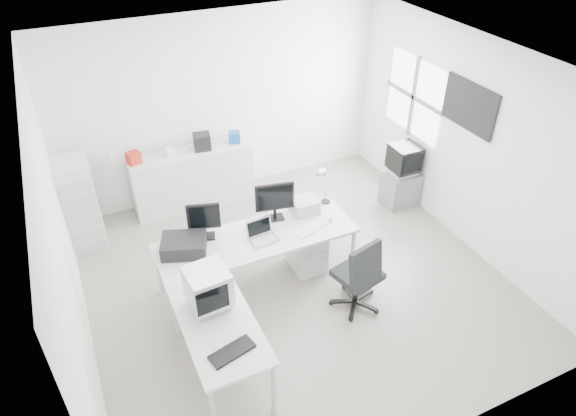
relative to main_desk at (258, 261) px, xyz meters
name	(u,v)px	position (x,y,z in m)	size (l,w,h in m)	color
floor	(295,280)	(0.44, -0.14, -0.38)	(5.00, 5.00, 0.01)	#BEB6AA
ceiling	(297,68)	(0.44, -0.14, 2.42)	(5.00, 5.00, 0.01)	white
back_wall	(223,106)	(0.44, 2.36, 1.02)	(5.00, 0.02, 2.80)	white
left_wall	(62,248)	(-2.06, -0.14, 1.02)	(0.02, 5.00, 2.80)	white
right_wall	(469,144)	(2.94, -0.14, 1.02)	(0.02, 5.00, 2.80)	white
window	(414,97)	(2.92, 1.06, 1.23)	(0.02, 1.20, 1.10)	white
wall_picture	(469,106)	(2.91, -0.04, 1.52)	(0.04, 0.90, 0.60)	black
main_desk	(258,261)	(0.00, 0.00, 0.00)	(2.40, 0.80, 0.75)	silver
side_desk	(221,348)	(-0.85, -1.10, 0.00)	(0.70, 1.40, 0.75)	silver
drawer_pedestal	(306,248)	(0.70, 0.05, -0.08)	(0.40, 0.50, 0.60)	silver
inkjet_printer	(184,245)	(-0.85, 0.10, 0.46)	(0.50, 0.39, 0.18)	black
lcd_monitor_small	(204,221)	(-0.55, 0.25, 0.62)	(0.39, 0.22, 0.49)	black
lcd_monitor_large	(275,202)	(0.35, 0.25, 0.63)	(0.48, 0.19, 0.50)	black
laptop	(263,233)	(0.05, -0.10, 0.48)	(0.31, 0.32, 0.21)	#B7B7BA
white_keyboard	(311,229)	(0.65, -0.15, 0.38)	(0.42, 0.13, 0.02)	silver
white_mouse	(330,219)	(0.95, -0.10, 0.41)	(0.07, 0.07, 0.07)	silver
laser_printer	(305,206)	(0.75, 0.22, 0.47)	(0.33, 0.28, 0.19)	#AFAFAF
desk_lamp	(326,187)	(1.10, 0.30, 0.62)	(0.16, 0.16, 0.48)	silver
crt_monitor	(208,288)	(-0.85, -0.85, 0.62)	(0.43, 0.43, 0.50)	#B7B7BA
black_keyboard	(232,352)	(-0.85, -1.50, 0.39)	(0.43, 0.17, 0.03)	black
office_chair	(358,271)	(0.92, -0.83, 0.16)	(0.62, 0.62, 1.07)	#222426
tv_cabinet	(400,188)	(2.66, 0.75, -0.10)	(0.50, 0.41, 0.54)	slate
crt_tv	(404,160)	(2.66, 0.75, 0.39)	(0.50, 0.48, 0.45)	black
sideboard	(193,178)	(-0.20, 2.10, 0.08)	(1.81, 0.45, 0.91)	silver
clutter_box_a	(134,158)	(-1.00, 2.10, 0.62)	(0.17, 0.15, 0.17)	#A92418
clutter_box_b	(169,152)	(-0.50, 2.10, 0.59)	(0.13, 0.11, 0.13)	silver
clutter_box_c	(202,142)	(0.00, 2.10, 0.65)	(0.24, 0.22, 0.24)	black
clutter_box_d	(234,137)	(0.50, 2.10, 0.61)	(0.17, 0.15, 0.17)	#16559E
clutter_bottle	(111,160)	(-1.30, 2.14, 0.64)	(0.07, 0.07, 0.22)	silver
filing_cabinet	(80,204)	(-1.84, 1.77, 0.28)	(0.46, 0.54, 1.30)	silver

